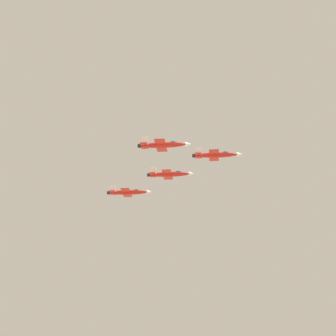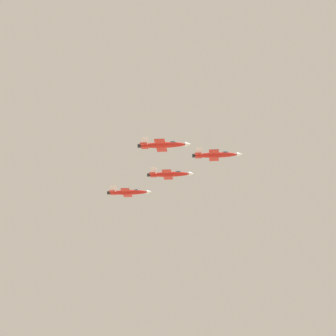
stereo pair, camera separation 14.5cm
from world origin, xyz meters
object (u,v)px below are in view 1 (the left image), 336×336
Objects in this scene: jet_left_wingman at (170,174)px; jet_left_outer at (128,192)px; jet_lead at (216,155)px; jet_right_wingman at (163,145)px.

jet_left_wingman reaches higher than jet_left_outer.
jet_lead is 21.80m from jet_left_wingman.
jet_left_outer is at bearing 140.22° from jet_left_wingman.
jet_lead is at bearing 41.18° from jet_right_wingman.
jet_left_wingman is 0.98× the size of jet_left_outer.
jet_right_wingman is (15.99, -14.77, -1.80)m from jet_lead.
jet_left_wingman is 21.83m from jet_left_outer.
jet_left_wingman is (-12.00, -18.16, -1.29)m from jet_lead.
jet_left_wingman is at bearing 90.81° from jet_right_wingman.
jet_lead is 0.98× the size of jet_left_outer.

